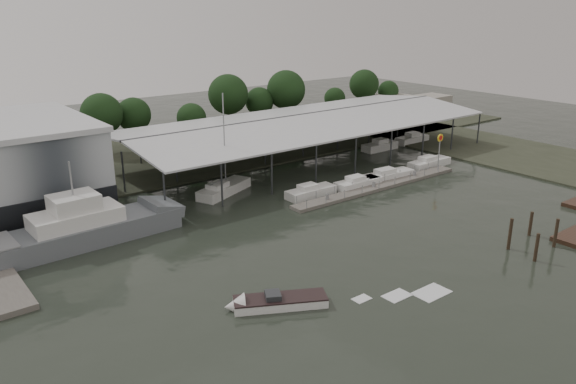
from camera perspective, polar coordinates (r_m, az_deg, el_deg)
ground at (r=57.25m, az=6.17°, el=-4.91°), size 200.00×200.00×0.00m
land_strip_far at (r=90.48m, az=-12.57°, el=3.60°), size 140.00×30.00×0.30m
land_strip_east at (r=97.31m, az=21.46°, el=3.79°), size 20.00×60.00×0.30m
covered_boat_shed at (r=86.40m, az=1.58°, el=7.45°), size 58.24×24.00×6.96m
floating_dock at (r=73.83m, az=9.22°, el=0.54°), size 28.00×2.00×1.40m
shell_fuel_sign at (r=81.78m, az=15.16°, el=4.60°), size 1.10×0.18×5.55m
distant_commercial_buildings at (r=128.02m, az=11.54°, el=8.75°), size 22.00×8.00×4.00m
grey_trawler at (r=59.55m, az=-19.50°, el=-3.33°), size 19.02×5.54×8.84m
white_sailboat at (r=70.99m, az=-6.58°, el=0.32°), size 8.78×5.75×12.81m
speedboat_underway at (r=44.94m, az=-1.64°, el=-11.16°), size 17.51×10.13×2.00m
moored_cruiser_0 at (r=69.66m, az=2.30°, el=0.03°), size 6.73×2.28×1.70m
moored_cruiser_1 at (r=73.52m, az=7.09°, el=0.90°), size 6.70×2.35×1.70m
moored_cruiser_2 at (r=77.40m, az=10.02°, el=1.66°), size 8.18×2.78×1.70m
moored_cruiser_3 at (r=85.14m, az=14.14°, el=2.91°), size 7.42×2.29×1.70m
mooring_pilings at (r=59.03m, az=25.83°, el=-4.82°), size 5.64×10.02×3.78m
horizon_tree_line at (r=105.48m, az=-3.49°, el=9.54°), size 69.40×10.86×11.02m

